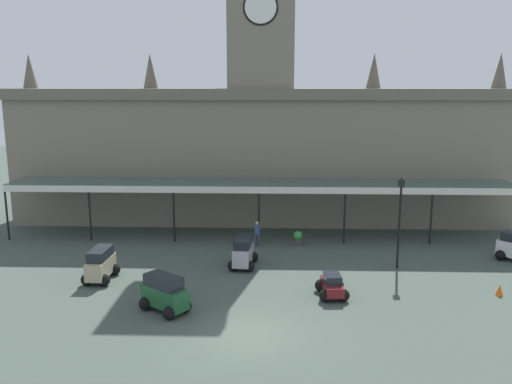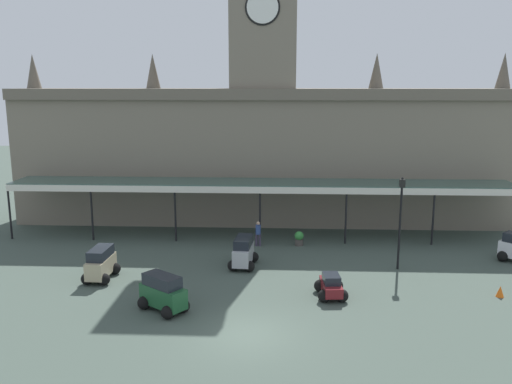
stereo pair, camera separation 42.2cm
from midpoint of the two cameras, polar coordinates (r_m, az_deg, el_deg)
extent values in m
plane|color=#3F4D44|center=(23.49, -0.45, -15.11)|extent=(140.00, 140.00, 0.00)
cube|color=slate|center=(41.32, 1.09, 3.97)|extent=(37.61, 5.39, 10.25)
cube|color=#685F52|center=(38.13, 0.99, 10.47)|extent=(37.61, 0.30, 0.80)
cube|color=slate|center=(41.19, 1.14, 17.34)|extent=(4.80, 4.80, 8.96)
cylinder|color=white|center=(38.88, 1.04, 19.29)|extent=(2.20, 0.12, 2.20)
cylinder|color=black|center=(38.92, 1.04, 19.28)|extent=(2.46, 0.06, 2.46)
cone|color=#5B5448|center=(45.16, -22.63, 11.92)|extent=(1.10, 1.10, 2.60)
cone|color=#5B5448|center=(42.09, -10.76, 12.68)|extent=(1.10, 1.10, 2.60)
cone|color=#5B5448|center=(41.61, 13.15, 12.60)|extent=(1.10, 1.10, 2.60)
cone|color=#5B5448|center=(44.21, 25.40, 11.73)|extent=(1.10, 1.10, 2.60)
cube|color=#38564C|center=(36.69, 0.86, 1.00)|extent=(34.58, 3.20, 0.16)
cube|color=silver|center=(35.15, 0.77, 0.21)|extent=(34.58, 0.12, 0.44)
cylinder|color=black|center=(40.17, -24.73, -2.01)|extent=(0.14, 0.14, 3.77)
cylinder|color=black|center=(37.86, -16.96, -2.22)|extent=(0.14, 0.14, 3.77)
cylinder|color=black|center=(36.34, -8.36, -2.40)|extent=(0.14, 0.14, 3.77)
cylinder|color=black|center=(35.68, 0.77, -2.53)|extent=(0.14, 0.14, 3.77)
cylinder|color=black|center=(35.96, 10.00, -2.60)|extent=(0.14, 0.14, 3.77)
cylinder|color=black|center=(37.13, 18.86, -2.60)|extent=(0.14, 0.14, 3.77)
cube|color=#B2B5BA|center=(31.28, -0.98, -6.73)|extent=(1.16, 2.48, 0.95)
cube|color=#1E232B|center=(31.10, -0.97, -5.39)|extent=(1.07, 1.97, 0.55)
sphere|color=black|center=(30.56, -0.34, -8.02)|extent=(0.64, 0.64, 0.64)
sphere|color=black|center=(30.70, -2.11, -7.93)|extent=(0.64, 0.64, 0.64)
sphere|color=black|center=(32.15, 0.10, -7.02)|extent=(0.64, 0.64, 0.64)
sphere|color=black|center=(32.29, -1.58, -6.94)|extent=(0.64, 0.64, 0.64)
cube|color=maroon|center=(27.37, 8.52, -10.08)|extent=(1.05, 2.12, 0.50)
cube|color=#1E232B|center=(27.16, 8.57, -9.21)|extent=(0.89, 1.16, 0.42)
sphere|color=black|center=(27.99, 7.35, -9.99)|extent=(0.64, 0.64, 0.64)
sphere|color=black|center=(28.14, 9.15, -9.92)|extent=(0.64, 0.64, 0.64)
sphere|color=black|center=(26.75, 7.83, -11.04)|extent=(0.64, 0.64, 0.64)
sphere|color=black|center=(26.91, 9.71, -10.96)|extent=(0.64, 0.64, 0.64)
cube|color=#1E512D|center=(25.75, -9.49, -10.98)|extent=(2.49, 2.20, 0.95)
cube|color=#1E232B|center=(25.52, -9.62, -9.39)|extent=(2.06, 1.86, 0.55)
sphere|color=black|center=(25.62, -7.37, -12.07)|extent=(0.64, 0.64, 0.64)
sphere|color=black|center=(25.04, -8.99, -12.69)|extent=(0.64, 0.64, 0.64)
sphere|color=black|center=(26.80, -9.90, -11.06)|extent=(0.64, 0.64, 0.64)
sphere|color=black|center=(26.25, -11.50, -11.62)|extent=(0.64, 0.64, 0.64)
cube|color=tan|center=(30.47, -15.98, -7.69)|extent=(1.04, 2.43, 0.95)
cube|color=#1E232B|center=(30.28, -16.03, -6.32)|extent=(0.97, 1.93, 0.55)
sphere|color=black|center=(29.70, -15.65, -9.05)|extent=(0.64, 0.64, 0.64)
sphere|color=black|center=(30.04, -17.37, -8.91)|extent=(0.64, 0.64, 0.64)
sphere|color=black|center=(31.20, -14.56, -7.99)|extent=(0.64, 0.64, 0.64)
sphere|color=black|center=(31.52, -16.21, -7.88)|extent=(0.64, 0.64, 0.64)
sphere|color=black|center=(36.52, 25.97, -5.94)|extent=(0.64, 0.64, 0.64)
sphere|color=black|center=(35.69, 25.34, -6.27)|extent=(0.64, 0.64, 0.64)
cylinder|color=#3F384C|center=(35.24, 0.39, -5.20)|extent=(0.17, 0.17, 0.82)
cylinder|color=#3F384C|center=(35.26, 0.75, -5.19)|extent=(0.17, 0.17, 0.82)
cylinder|color=#334C8C|center=(35.05, 0.58, -4.07)|extent=(0.34, 0.34, 0.62)
sphere|color=tan|center=(34.94, 0.58, -3.40)|extent=(0.23, 0.23, 0.23)
cylinder|color=black|center=(31.52, 15.59, -3.83)|extent=(0.13, 0.13, 4.86)
cube|color=black|center=(30.95, 15.85, 0.91)|extent=(0.30, 0.30, 0.44)
sphere|color=black|center=(30.90, 15.88, 1.42)|extent=(0.14, 0.14, 0.14)
cone|color=orange|center=(29.90, 25.19, -9.67)|extent=(0.40, 0.40, 0.57)
cylinder|color=#47423D|center=(35.58, 4.99, -5.42)|extent=(0.56, 0.56, 0.42)
sphere|color=#35893B|center=(35.45, 5.01, -4.72)|extent=(0.60, 0.60, 0.60)
camera|label=1|loc=(0.21, -89.59, 0.08)|focal=37.13mm
camera|label=2|loc=(0.21, 90.41, -0.08)|focal=37.13mm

